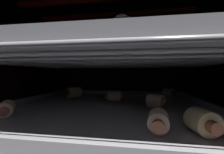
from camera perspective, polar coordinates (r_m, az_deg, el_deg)
name	(u,v)px	position (r cm, az deg, el deg)	size (l,w,h in cm)	color
oven_wall_back	(120,72)	(60.49, 2.94, 1.87)	(57.37, 1.20, 37.46)	black
oven_wall_left	(0,71)	(48.48, -36.39, 1.90)	(1.20, 51.03, 37.46)	black
oven_rack_lower	(108,112)	(35.67, -1.67, -12.93)	(52.32, 50.01, 0.60)	#B7B7BC
baking_tray_lower	(108,108)	(35.46, -1.67, -11.49)	(43.98, 43.26, 2.30)	silver
pig_in_blanket_lower_0	(74,92)	(49.24, -14.07, -5.61)	(5.09, 5.44, 3.19)	beige
pig_in_blanket_lower_1	(169,93)	(52.47, 20.48, -5.46)	(4.34, 4.97, 2.80)	beige
pig_in_blanket_lower_2	(202,122)	(22.04, 30.60, -14.20)	(3.53, 5.48, 3.00)	#F1D592
pig_in_blanket_lower_3	(6,109)	(32.60, -34.87, -9.68)	(4.29, 5.02, 2.58)	beige
pig_in_blanket_lower_4	(114,96)	(41.32, 0.73, -7.19)	(5.03, 3.31, 2.70)	beige
pig_in_blanket_lower_5	(158,120)	(21.24, 16.92, -15.24)	(3.10, 5.76, 2.61)	beige
pig_in_blanket_lower_6	(156,101)	(34.20, 16.13, -8.71)	(4.67, 4.21, 2.98)	beige
oven_rack_upper	(108,63)	(34.72, -1.68, 5.21)	(52.28, 50.01, 0.56)	#B7B7BC
baking_tray_upper	(108,60)	(34.78, -1.68, 6.39)	(43.98, 43.26, 1.73)	gray
pig_in_blanket_upper_0	(93,49)	(31.11, -7.22, 10.22)	(4.36, 4.26, 2.89)	beige
pig_in_blanket_upper_1	(9,43)	(29.28, -34.13, 10.42)	(5.10, 3.93, 2.66)	beige
pig_in_blanket_upper_2	(152,50)	(33.97, 14.75, 9.65)	(5.27, 3.41, 3.17)	beige
pig_in_blanket_upper_3	(46,45)	(29.82, -23.37, 10.90)	(6.17, 3.84, 3.25)	beige
pig_in_blanket_upper_4	(130,31)	(18.52, 6.68, 16.58)	(4.47, 5.27, 2.86)	beige
pig_in_blanket_upper_5	(48,50)	(34.40, -22.81, 9.29)	(6.24, 4.59, 2.92)	beige
pig_in_blanket_upper_6	(166,45)	(29.04, 19.38, 11.27)	(4.33, 5.45, 3.33)	beige
pig_in_blanket_upper_7	(83,58)	(47.92, -10.89, 6.82)	(5.13, 3.55, 2.67)	beige
pig_in_blanket_upper_8	(61,55)	(42.15, -18.44, 7.97)	(5.00, 5.15, 3.23)	beige
pig_in_blanket_upper_9	(132,58)	(45.70, 7.51, 7.18)	(4.16, 6.07, 2.77)	beige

